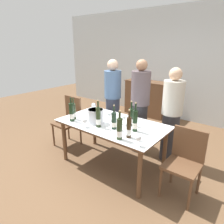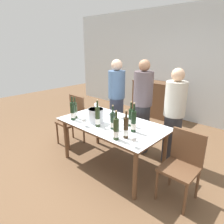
{
  "view_description": "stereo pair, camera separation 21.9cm",
  "coord_description": "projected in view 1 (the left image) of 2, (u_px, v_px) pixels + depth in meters",
  "views": [
    {
      "loc": [
        1.78,
        -2.23,
        1.89
      ],
      "look_at": [
        0.0,
        0.0,
        0.92
      ],
      "focal_mm": 32.0,
      "sensor_mm": 36.0,
      "label": 1
    },
    {
      "loc": [
        1.94,
        -2.09,
        1.89
      ],
      "look_at": [
        0.0,
        0.0,
        0.92
      ],
      "focal_mm": 32.0,
      "sensor_mm": 36.0,
      "label": 2
    }
  ],
  "objects": [
    {
      "name": "dining_table",
      "position": [
        112.0,
        127.0,
        3.1
      ],
      "size": [
        1.66,
        0.93,
        0.74
      ],
      "color": "brown",
      "rests_on": "ground_plane"
    },
    {
      "name": "sideboard_cabinet",
      "position": [
        146.0,
        98.0,
        5.55
      ],
      "size": [
        1.19,
        0.46,
        0.95
      ],
      "color": "brown",
      "rests_on": "ground_plane"
    },
    {
      "name": "wine_glass_4",
      "position": [
        94.0,
        105.0,
        3.62
      ],
      "size": [
        0.08,
        0.08,
        0.15
      ],
      "color": "white",
      "rests_on": "dining_table"
    },
    {
      "name": "wine_bottle_0",
      "position": [
        114.0,
        121.0,
        2.83
      ],
      "size": [
        0.07,
        0.07,
        0.36
      ],
      "color": "#1E3323",
      "rests_on": "dining_table"
    },
    {
      "name": "wine_glass_1",
      "position": [
        138.0,
        139.0,
        2.35
      ],
      "size": [
        0.07,
        0.07,
        0.14
      ],
      "color": "white",
      "rests_on": "dining_table"
    },
    {
      "name": "wine_bottle_3",
      "position": [
        129.0,
        128.0,
        2.56
      ],
      "size": [
        0.07,
        0.07,
        0.38
      ],
      "color": "#332314",
      "rests_on": "dining_table"
    },
    {
      "name": "back_wall",
      "position": [
        183.0,
        65.0,
        4.98
      ],
      "size": [
        8.0,
        0.1,
        2.8
      ],
      "color": "silver",
      "rests_on": "ground_plane"
    },
    {
      "name": "person_guest_left",
      "position": [
        140.0,
        107.0,
        3.54
      ],
      "size": [
        0.33,
        0.33,
        1.66
      ],
      "color": "#2D2D33",
      "rests_on": "ground_plane"
    },
    {
      "name": "wine_bottle_7",
      "position": [
        119.0,
        129.0,
        2.51
      ],
      "size": [
        0.07,
        0.07,
        0.39
      ],
      "color": "#28381E",
      "rests_on": "dining_table"
    },
    {
      "name": "wine_glass_3",
      "position": [
        85.0,
        121.0,
        2.9
      ],
      "size": [
        0.08,
        0.08,
        0.14
      ],
      "color": "white",
      "rests_on": "dining_table"
    },
    {
      "name": "wine_bottle_1",
      "position": [
        98.0,
        118.0,
        2.89
      ],
      "size": [
        0.07,
        0.07,
        0.41
      ],
      "color": "#28381E",
      "rests_on": "dining_table"
    },
    {
      "name": "wine_glass_2",
      "position": [
        110.0,
        114.0,
        3.15
      ],
      "size": [
        0.07,
        0.07,
        0.14
      ],
      "color": "white",
      "rests_on": "dining_table"
    },
    {
      "name": "ice_bucket",
      "position": [
        96.0,
        116.0,
        3.04
      ],
      "size": [
        0.24,
        0.24,
        0.22
      ],
      "color": "silver",
      "rests_on": "dining_table"
    },
    {
      "name": "wine_glass_0",
      "position": [
        123.0,
        118.0,
        2.98
      ],
      "size": [
        0.08,
        0.08,
        0.15
      ],
      "color": "white",
      "rests_on": "dining_table"
    },
    {
      "name": "wine_bottle_2",
      "position": [
        74.0,
        112.0,
        3.21
      ],
      "size": [
        0.07,
        0.07,
        0.35
      ],
      "color": "#28381E",
      "rests_on": "dining_table"
    },
    {
      "name": "chair_left_end",
      "position": [
        70.0,
        118.0,
        3.86
      ],
      "size": [
        0.42,
        0.42,
        0.95
      ],
      "color": "brown",
      "rests_on": "ground_plane"
    },
    {
      "name": "person_guest_right",
      "position": [
        171.0,
        116.0,
        3.25
      ],
      "size": [
        0.33,
        0.33,
        1.57
      ],
      "color": "#2D2D33",
      "rests_on": "ground_plane"
    },
    {
      "name": "chair_right_end",
      "position": [
        185.0,
        158.0,
        2.55
      ],
      "size": [
        0.42,
        0.42,
        0.89
      ],
      "color": "brown",
      "rests_on": "ground_plane"
    },
    {
      "name": "person_host",
      "position": [
        113.0,
        101.0,
        4.0
      ],
      "size": [
        0.33,
        0.33,
        1.63
      ],
      "color": "#383F56",
      "rests_on": "ground_plane"
    },
    {
      "name": "wine_bottle_5",
      "position": [
        72.0,
        113.0,
        3.12
      ],
      "size": [
        0.08,
        0.08,
        0.38
      ],
      "color": "black",
      "rests_on": "dining_table"
    },
    {
      "name": "ground_plane",
      "position": [
        112.0,
        165.0,
        3.31
      ],
      "size": [
        12.0,
        12.0,
        0.0
      ],
      "primitive_type": "plane",
      "color": "brown"
    },
    {
      "name": "wine_bottle_4",
      "position": [
        135.0,
        121.0,
        2.75
      ],
      "size": [
        0.07,
        0.07,
        0.42
      ],
      "color": "black",
      "rests_on": "dining_table"
    },
    {
      "name": "wine_bottle_6",
      "position": [
        131.0,
        117.0,
        2.95
      ],
      "size": [
        0.07,
        0.07,
        0.38
      ],
      "color": "black",
      "rests_on": "dining_table"
    }
  ]
}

